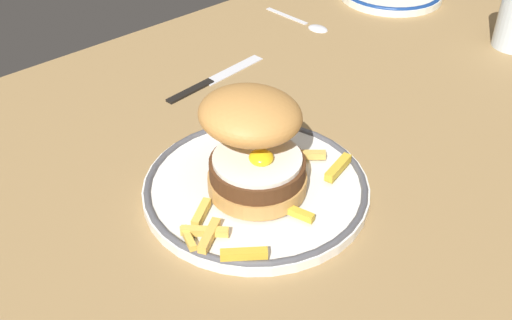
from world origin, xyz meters
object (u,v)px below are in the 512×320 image
at_px(burger, 254,141).
at_px(spoon, 311,24).
at_px(knife, 209,81).
at_px(dinner_plate, 256,187).

height_order(burger, spoon, burger).
bearing_deg(spoon, burger, -143.28).
distance_m(knife, spoon, 0.25).
xyz_separation_m(dinner_plate, knife, (0.11, 0.23, -0.01)).
bearing_deg(dinner_plate, spoon, 37.09).
bearing_deg(dinner_plate, knife, 64.76).
relative_size(dinner_plate, knife, 1.39).
relative_size(dinner_plate, spoon, 1.88).
distance_m(burger, spoon, 0.44).
bearing_deg(burger, spoon, 36.72).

